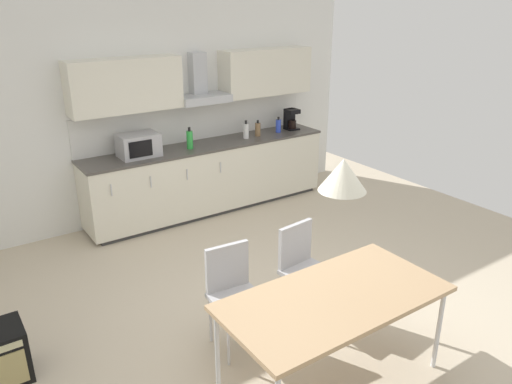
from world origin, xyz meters
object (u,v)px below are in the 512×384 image
object	(u,v)px
bottle_white	(246,131)
pendant_lamp	(343,175)
bottle_blue	(278,126)
dining_table	(335,301)
chair_far_left	(233,287)
chair_far_right	(303,262)
coffee_maker	(291,119)
bottle_green	(190,140)
microwave	(138,145)
bottle_brown	(258,129)

from	to	relation	value
bottle_white	pendant_lamp	xyz separation A→B (m)	(-1.45, -3.38, 0.63)
bottle_blue	dining_table	distance (m)	3.97
chair_far_left	chair_far_right	size ratio (longest dim) A/B	1.00
coffee_maker	chair_far_right	world-z (taller)	coffee_maker
coffee_maker	pendant_lamp	bearing A→B (deg)	-123.45
bottle_green	microwave	bearing A→B (deg)	175.14
chair_far_right	bottle_blue	bearing A→B (deg)	57.57
microwave	dining_table	world-z (taller)	microwave
coffee_maker	dining_table	distance (m)	4.15
dining_table	pendant_lamp	bearing A→B (deg)	90.00
bottle_brown	bottle_green	size ratio (longest dim) A/B	0.79
microwave	dining_table	size ratio (longest dim) A/B	0.29
microwave	bottle_green	distance (m)	0.67
pendant_lamp	coffee_maker	bearing A→B (deg)	56.55
bottle_green	chair_far_right	bearing A→B (deg)	-94.78
bottle_white	bottle_brown	size ratio (longest dim) A/B	1.13
microwave	dining_table	xyz separation A→B (m)	(0.08, -3.42, -0.37)
dining_table	bottle_white	bearing A→B (deg)	66.79
dining_table	pendant_lamp	size ratio (longest dim) A/B	5.21
microwave	pendant_lamp	world-z (taller)	pendant_lamp
bottle_green	coffee_maker	bearing A→B (deg)	2.80
bottle_white	dining_table	xyz separation A→B (m)	(-1.45, -3.38, -0.33)
bottle_green	dining_table	bearing A→B (deg)	-99.79
coffee_maker	bottle_blue	bearing A→B (deg)	-169.77
bottle_white	pendant_lamp	size ratio (longest dim) A/B	0.78
bottle_blue	bottle_white	bearing A→B (deg)	-178.18
microwave	bottle_white	distance (m)	1.53
bottle_brown	chair_far_left	size ratio (longest dim) A/B	0.25
bottle_green	bottle_blue	xyz separation A→B (m)	(1.44, 0.04, -0.02)
microwave	bottle_blue	distance (m)	2.10
bottle_white	bottle_green	distance (m)	0.87
bottle_white	chair_far_right	distance (m)	2.84
bottle_brown	microwave	bearing A→B (deg)	179.22
microwave	bottle_white	bearing A→B (deg)	-1.45
microwave	chair_far_left	world-z (taller)	microwave
bottle_blue	dining_table	xyz separation A→B (m)	(-2.02, -3.40, -0.32)
chair_far_left	bottle_blue	bearing A→B (deg)	47.44
bottle_white	pendant_lamp	bearing A→B (deg)	-113.21
bottle_green	chair_far_left	size ratio (longest dim) A/B	0.32
bottle_green	chair_far_right	world-z (taller)	bottle_green
bottle_blue	pendant_lamp	distance (m)	4.00
coffee_maker	bottle_white	distance (m)	0.83
bottle_brown	chair_far_right	bearing A→B (deg)	-116.45
microwave	coffee_maker	size ratio (longest dim) A/B	1.60
bottle_white	bottle_blue	xyz separation A→B (m)	(0.57, 0.02, -0.01)
bottle_brown	chair_far_left	world-z (taller)	bottle_brown
dining_table	bottle_blue	bearing A→B (deg)	59.33
chair_far_left	bottle_green	bearing A→B (deg)	69.67
microwave	bottle_green	world-z (taller)	same
pendant_lamp	bottle_white	bearing A→B (deg)	66.79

